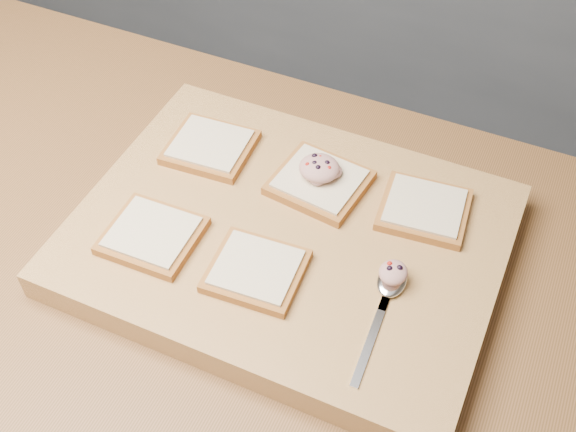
% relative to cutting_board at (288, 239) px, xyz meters
% --- Properties ---
extents(island_counter, '(2.00, 0.80, 0.90)m').
position_rel_cutting_board_xyz_m(island_counter, '(-0.17, -0.06, -0.47)').
color(island_counter, slate).
rests_on(island_counter, ground).
extents(cutting_board, '(0.54, 0.41, 0.04)m').
position_rel_cutting_board_xyz_m(cutting_board, '(0.00, 0.00, 0.00)').
color(cutting_board, tan).
rests_on(cutting_board, island_counter).
extents(bread_far_left, '(0.12, 0.11, 0.02)m').
position_rel_cutting_board_xyz_m(bread_far_left, '(-0.16, 0.09, 0.03)').
color(bread_far_left, '#A46B2A').
rests_on(bread_far_left, cutting_board).
extents(bread_far_center, '(0.13, 0.12, 0.02)m').
position_rel_cutting_board_xyz_m(bread_far_center, '(0.01, 0.09, 0.03)').
color(bread_far_center, '#A46B2A').
rests_on(bread_far_center, cutting_board).
extents(bread_far_right, '(0.12, 0.11, 0.02)m').
position_rel_cutting_board_xyz_m(bread_far_right, '(0.15, 0.10, 0.03)').
color(bread_far_right, '#A46B2A').
rests_on(bread_far_right, cutting_board).
extents(bread_near_left, '(0.12, 0.11, 0.02)m').
position_rel_cutting_board_xyz_m(bread_near_left, '(-0.15, -0.09, 0.03)').
color(bread_near_left, '#A46B2A').
rests_on(bread_near_left, cutting_board).
extents(bread_near_center, '(0.12, 0.11, 0.02)m').
position_rel_cutting_board_xyz_m(bread_near_center, '(-0.01, -0.08, 0.03)').
color(bread_near_center, '#A46B2A').
rests_on(bread_near_center, cutting_board).
extents(tuna_salad_dollop, '(0.06, 0.05, 0.03)m').
position_rel_cutting_board_xyz_m(tuna_salad_dollop, '(0.00, 0.09, 0.05)').
color(tuna_salad_dollop, tan).
rests_on(tuna_salad_dollop, bread_far_center).
extents(spoon, '(0.04, 0.18, 0.01)m').
position_rel_cutting_board_xyz_m(spoon, '(0.15, -0.04, 0.03)').
color(spoon, silver).
rests_on(spoon, cutting_board).
extents(spoon_salad, '(0.03, 0.04, 0.02)m').
position_rel_cutting_board_xyz_m(spoon_salad, '(0.15, -0.03, 0.04)').
color(spoon_salad, tan).
rests_on(spoon_salad, spoon).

